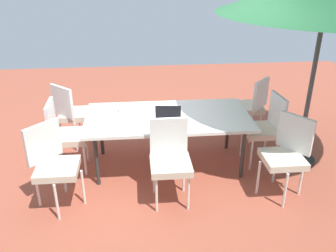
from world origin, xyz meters
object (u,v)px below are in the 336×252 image
(dining_table, at_px, (168,119))
(chair_northeast, at_px, (53,162))
(chair_west, at_px, (266,126))
(chair_southwest, at_px, (251,104))
(chair_southeast, at_px, (72,111))
(chair_north, at_px, (170,158))
(chair_east, at_px, (65,133))
(laptop, at_px, (168,115))
(cup, at_px, (121,109))
(chair_northwest, at_px, (286,153))

(dining_table, distance_m, chair_northeast, 1.55)
(chair_west, distance_m, chair_southwest, 0.77)
(chair_southeast, bearing_deg, chair_northeast, 133.35)
(chair_north, relative_size, chair_east, 1.00)
(chair_southwest, relative_size, chair_northeast, 1.00)
(laptop, distance_m, cup, 0.67)
(chair_southwest, bearing_deg, chair_southeast, -45.98)
(chair_east, bearing_deg, chair_west, -92.68)
(chair_west, height_order, laptop, chair_west)
(chair_northwest, xyz_separation_m, chair_northeast, (2.67, -0.04, 0.00))
(chair_north, xyz_separation_m, chair_east, (1.30, -0.77, 0.00))
(dining_table, distance_m, cup, 0.65)
(chair_north, xyz_separation_m, chair_northeast, (1.31, -0.02, 0.00))
(chair_west, bearing_deg, chair_southeast, -110.34)
(chair_north, height_order, cup, chair_north)
(chair_southeast, height_order, chair_west, same)
(dining_table, height_order, chair_north, chair_north)
(chair_northeast, bearing_deg, chair_northwest, -46.48)
(chair_northwest, distance_m, laptop, 1.51)
(chair_northwest, height_order, chair_northeast, same)
(chair_west, bearing_deg, chair_northeast, -80.03)
(chair_east, height_order, cup, chair_east)
(chair_southwest, distance_m, chair_northeast, 3.08)
(chair_west, xyz_separation_m, chair_northeast, (2.68, 0.70, 0.00))
(cup, bearing_deg, chair_southeast, -35.13)
(chair_north, relative_size, chair_southwest, 1.00)
(chair_northwest, xyz_separation_m, laptop, (1.32, -0.68, 0.23))
(chair_southeast, xyz_separation_m, chair_northeast, (-0.00, 1.45, 0.00))
(chair_northeast, bearing_deg, cup, 5.66)
(chair_east, relative_size, chair_southeast, 1.00)
(chair_southeast, relative_size, laptop, 2.83)
(chair_north, distance_m, chair_southwest, 2.05)
(dining_table, bearing_deg, chair_northeast, 28.48)
(dining_table, height_order, laptop, laptop)
(cup, bearing_deg, chair_northwest, 153.49)
(chair_east, bearing_deg, chair_northwest, -107.92)
(dining_table, bearing_deg, chair_northwest, 149.69)
(dining_table, distance_m, laptop, 0.13)
(chair_north, distance_m, chair_east, 1.51)
(chair_southeast, relative_size, chair_west, 1.00)
(dining_table, relative_size, chair_east, 2.19)
(chair_east, xyz_separation_m, laptop, (-1.35, 0.10, 0.23))
(chair_west, bearing_deg, cup, -101.43)
(chair_southeast, height_order, cup, chair_southeast)
(chair_northeast, xyz_separation_m, cup, (-0.74, -0.93, 0.23))
(chair_north, height_order, chair_northwest, same)
(chair_northwest, bearing_deg, chair_west, 141.95)
(dining_table, height_order, chair_east, chair_east)
(dining_table, height_order, chair_southwest, chair_southwest)
(chair_southeast, xyz_separation_m, laptop, (-1.35, 0.81, 0.23))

